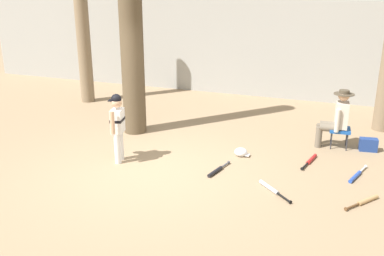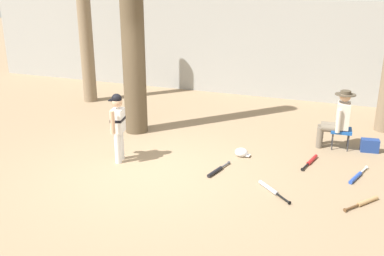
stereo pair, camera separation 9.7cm
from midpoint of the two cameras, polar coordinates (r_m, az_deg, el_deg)
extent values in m
plane|color=#937A5B|center=(7.79, -5.55, -5.64)|extent=(60.00, 60.00, 0.00)
cube|color=#9E9E99|center=(12.99, 6.49, 10.52)|extent=(18.00, 0.36, 2.76)
cylinder|color=brown|center=(9.33, -8.50, 15.73)|extent=(0.50, 0.50, 5.50)
cone|color=brown|center=(9.85, -7.75, -0.44)|extent=(0.76, 0.76, 0.30)
cone|color=#7F6B51|center=(10.78, 23.46, -0.17)|extent=(0.60, 0.60, 0.24)
cylinder|color=white|center=(8.09, -10.16, -2.69)|extent=(0.12, 0.12, 0.58)
cylinder|color=white|center=(8.25, -9.80, -2.24)|extent=(0.12, 0.12, 0.58)
cube|color=white|center=(8.00, -10.18, 0.94)|extent=(0.27, 0.34, 0.44)
cube|color=black|center=(7.99, -10.19, 1.09)|extent=(0.28, 0.35, 0.05)
sphere|color=tan|center=(7.90, -10.33, 3.36)|extent=(0.20, 0.20, 0.20)
sphere|color=black|center=(7.89, -10.35, 3.78)|extent=(0.19, 0.19, 0.19)
cube|color=black|center=(7.92, -10.96, 3.62)|extent=(0.13, 0.16, 0.02)
cylinder|color=tan|center=(7.78, -10.85, 0.70)|extent=(0.10, 0.10, 0.42)
cylinder|color=tan|center=(8.23, -10.00, 0.87)|extent=(0.10, 0.10, 0.40)
ellipsoid|color=black|center=(8.31, -10.29, -0.13)|extent=(0.24, 0.17, 0.18)
cube|color=#194C9E|center=(9.18, 18.72, -0.22)|extent=(0.43, 0.43, 0.06)
cylinder|color=#333338|center=(9.09, 17.68, -1.56)|extent=(0.02, 0.02, 0.38)
cylinder|color=#333338|center=(9.37, 17.68, -0.95)|extent=(0.02, 0.02, 0.38)
cylinder|color=#333338|center=(9.11, 19.56, -1.73)|extent=(0.02, 0.02, 0.38)
cylinder|color=#333338|center=(9.39, 19.50, -1.11)|extent=(0.02, 0.02, 0.38)
cylinder|color=#6B6051|center=(9.12, 16.13, -1.16)|extent=(0.13, 0.13, 0.43)
cylinder|color=#6B6051|center=(9.31, 16.16, -0.76)|extent=(0.13, 0.13, 0.43)
cylinder|color=#6B6051|center=(9.06, 17.51, 0.00)|extent=(0.41, 0.18, 0.15)
cylinder|color=#6B6051|center=(9.25, 17.51, 0.38)|extent=(0.41, 0.18, 0.15)
cube|color=beige|center=(9.09, 18.92, 1.63)|extent=(0.27, 0.38, 0.52)
cylinder|color=beige|center=(8.89, 18.40, 0.92)|extent=(0.10, 0.10, 0.46)
cylinder|color=beige|center=(9.31, 18.37, 1.70)|extent=(0.10, 0.10, 0.46)
sphere|color=tan|center=(8.99, 19.19, 4.07)|extent=(0.22, 0.22, 0.22)
cylinder|color=#4C4233|center=(8.98, 19.21, 4.27)|extent=(0.40, 0.40, 0.02)
cylinder|color=#4C4233|center=(8.97, 19.23, 4.48)|extent=(0.20, 0.20, 0.09)
cube|color=navy|center=(9.27, 22.04, -2.06)|extent=(0.36, 0.23, 0.26)
cylinder|color=#7F6B51|center=(12.28, -14.60, 13.79)|extent=(0.37, 0.37, 4.55)
cone|color=#7F6B51|center=(12.65, -13.77, 3.49)|extent=(0.56, 0.56, 0.22)
cylinder|color=red|center=(8.45, 15.23, -3.99)|extent=(0.16, 0.46, 0.07)
cylinder|color=black|center=(8.12, 14.39, -4.88)|extent=(0.09, 0.31, 0.03)
cylinder|color=black|center=(7.98, 14.03, -5.26)|extent=(0.06, 0.03, 0.06)
cylinder|color=tan|center=(7.20, 21.90, -8.83)|extent=(0.32, 0.40, 0.07)
cylinder|color=brown|center=(6.93, 20.08, -9.72)|extent=(0.20, 0.26, 0.03)
cylinder|color=brown|center=(6.82, 19.31, -10.09)|extent=(0.06, 0.05, 0.06)
cylinder|color=#B7BCC6|center=(7.19, 9.77, -7.73)|extent=(0.40, 0.38, 0.07)
cylinder|color=black|center=(6.90, 11.69, -9.02)|extent=(0.26, 0.24, 0.03)
cylinder|color=black|center=(6.79, 12.51, -9.57)|extent=(0.05, 0.05, 0.06)
cylinder|color=black|center=(7.64, 2.71, -5.80)|extent=(0.16, 0.43, 0.07)
cylinder|color=#4C4C51|center=(7.92, 4.04, -4.90)|extent=(0.09, 0.29, 0.03)
cylinder|color=#4C4C51|center=(8.04, 4.55, -4.55)|extent=(0.06, 0.03, 0.06)
cylinder|color=#2347AD|center=(7.94, 20.46, -6.07)|extent=(0.21, 0.48, 0.07)
cylinder|color=silver|center=(8.29, 21.37, -5.10)|extent=(0.13, 0.32, 0.03)
cylinder|color=silver|center=(8.44, 21.72, -4.74)|extent=(0.06, 0.03, 0.06)
ellipsoid|color=silver|center=(8.42, 6.16, -3.20)|extent=(0.25, 0.23, 0.17)
cube|color=silver|center=(8.41, 6.95, -3.56)|extent=(0.10, 0.13, 0.02)
camera|label=1|loc=(0.05, -90.36, -0.12)|focal=40.28mm
camera|label=2|loc=(0.05, 89.64, 0.12)|focal=40.28mm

